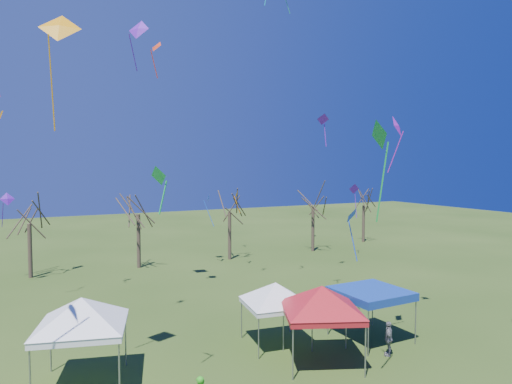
# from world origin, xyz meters

# --- Properties ---
(ground) EXTENTS (140.00, 140.00, 0.00)m
(ground) POSITION_xyz_m (0.00, 0.00, 0.00)
(ground) COLOR #294114
(ground) RESTS_ON ground
(tree_1) EXTENTS (3.42, 3.42, 7.54)m
(tree_1) POSITION_xyz_m (-10.77, 24.65, 5.79)
(tree_1) COLOR #3D2D21
(tree_1) RESTS_ON ground
(tree_2) EXTENTS (3.71, 3.71, 8.18)m
(tree_2) POSITION_xyz_m (-2.37, 24.38, 6.29)
(tree_2) COLOR #3D2D21
(tree_2) RESTS_ON ground
(tree_3) EXTENTS (3.59, 3.59, 7.91)m
(tree_3) POSITION_xyz_m (6.03, 24.04, 6.08)
(tree_3) COLOR #3D2D21
(tree_3) RESTS_ON ground
(tree_4) EXTENTS (3.58, 3.58, 7.89)m
(tree_4) POSITION_xyz_m (15.36, 24.00, 6.06)
(tree_4) COLOR #3D2D21
(tree_4) RESTS_ON ground
(tree_5) EXTENTS (3.39, 3.39, 7.46)m
(tree_5) POSITION_xyz_m (23.72, 26.07, 5.73)
(tree_5) COLOR #3D2D21
(tree_5) RESTS_ON ground
(tent_white_west) EXTENTS (4.53, 4.53, 4.14)m
(tent_white_west) POSITION_xyz_m (-9.05, 4.11, 3.34)
(tent_white_west) COLOR gray
(tent_white_west) RESTS_ON ground
(tent_white_mid) EXTENTS (4.03, 4.03, 3.58)m
(tent_white_mid) POSITION_xyz_m (-0.11, 4.25, 2.89)
(tent_white_mid) COLOR gray
(tent_white_mid) RESTS_ON ground
(tent_red) EXTENTS (4.26, 4.26, 4.05)m
(tent_red) POSITION_xyz_m (0.68, 1.47, 3.27)
(tent_red) COLOR gray
(tent_red) RESTS_ON ground
(tent_blue) EXTENTS (3.34, 3.34, 2.57)m
(tent_blue) POSITION_xyz_m (4.52, 2.66, 2.36)
(tent_blue) COLOR gray
(tent_blue) RESTS_ON ground
(person_grey) EXTENTS (0.95, 0.94, 1.61)m
(person_grey) POSITION_xyz_m (3.95, 0.75, 0.81)
(person_grey) COLOR slate
(person_grey) RESTS_ON ground
(kite_13) EXTENTS (1.05, 0.75, 2.53)m
(kite_13) POSITION_xyz_m (-12.16, 22.47, 6.37)
(kite_13) COLOR #631BC2
(kite_13) RESTS_ON ground
(kite_8) EXTENTS (1.73, 1.39, 4.38)m
(kite_8) POSITION_xyz_m (-9.67, 3.31, 13.83)
(kite_8) COLOR orange
(kite_8) RESTS_ON ground
(kite_18) EXTENTS (0.91, 0.65, 2.14)m
(kite_18) POSITION_xyz_m (6.21, 9.36, 11.75)
(kite_18) COLOR #6A1BBE
(kite_18) RESTS_ON ground
(kite_22) EXTENTS (0.91, 1.05, 2.97)m
(kite_22) POSITION_xyz_m (3.21, 22.20, 5.89)
(kite_22) COLOR blue
(kite_22) RESTS_ON ground
(kite_27) EXTENTS (1.19, 1.01, 2.67)m
(kite_27) POSITION_xyz_m (4.51, 0.99, 10.62)
(kite_27) COLOR purple
(kite_27) RESTS_ON ground
(kite_17) EXTENTS (1.22, 1.07, 3.18)m
(kite_17) POSITION_xyz_m (5.71, 5.79, 5.94)
(kite_17) COLOR blue
(kite_17) RESTS_ON ground
(kite_19) EXTENTS (0.70, 0.74, 1.99)m
(kite_19) POSITION_xyz_m (4.95, 20.07, 6.34)
(kite_19) COLOR orange
(kite_19) RESTS_ON ground
(kite_5) EXTENTS (0.63, 1.19, 3.73)m
(kite_5) POSITION_xyz_m (0.61, -2.19, 9.90)
(kite_5) COLOR green
(kite_5) RESTS_ON ground
(kite_24) EXTENTS (0.88, 1.04, 2.26)m
(kite_24) POSITION_xyz_m (-3.54, 13.21, 16.10)
(kite_24) COLOR red
(kite_24) RESTS_ON ground
(kite_11) EXTENTS (1.59, 1.60, 3.26)m
(kite_11) POSITION_xyz_m (-4.21, 15.05, 17.56)
(kite_11) COLOR #681ABB
(kite_11) RESTS_ON ground
(kite_12) EXTENTS (1.13, 0.64, 3.34)m
(kite_12) POSITION_xyz_m (17.37, 19.99, 6.52)
(kite_12) COLOR #641BBF
(kite_12) RESTS_ON ground
(kite_1) EXTENTS (0.69, 0.88, 1.83)m
(kite_1) POSITION_xyz_m (-6.42, 1.93, 8.42)
(kite_1) COLOR green
(kite_1) RESTS_ON ground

